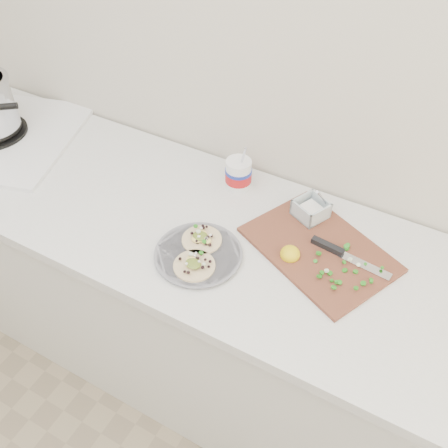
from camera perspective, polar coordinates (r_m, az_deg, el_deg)
The scene contains 4 objects.
counter at distance 1.94m, azimuth -5.45°, elevation -7.83°, with size 2.44×0.66×0.90m.
taco_plate at distance 1.44m, azimuth -2.97°, elevation -3.25°, with size 0.26×0.26×0.04m.
tub at distance 1.64m, azimuth 1.74°, elevation 6.01°, with size 0.09×0.09×0.20m.
cutboard at distance 1.49m, azimuth 10.98°, elevation -2.28°, with size 0.50×0.44×0.07m.
Camera 1 is at (0.73, 0.48, 1.98)m, focal length 40.00 mm.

